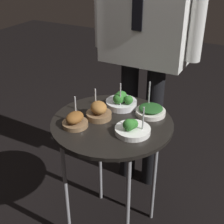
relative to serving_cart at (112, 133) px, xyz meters
The scene contains 7 objects.
serving_cart is the anchor object (origin of this frame).
bowl_broccoli_front_left 0.16m from the serving_cart, 21.15° to the right, with size 0.16×0.16×0.13m.
bowl_broccoli_far_rim 0.18m from the serving_cart, 99.87° to the left, with size 0.16×0.16×0.15m.
bowl_roast_back_left 0.20m from the serving_cart, 138.07° to the right, with size 0.12×0.12×0.13m.
bowl_spinach_back_right 0.22m from the serving_cart, 48.09° to the left, with size 0.15×0.15×0.15m.
bowl_roast_front_center 0.12m from the serving_cart, behind, with size 0.12×0.13×0.14m.
waiter_figure 0.65m from the serving_cart, 95.70° to the left, with size 0.63×0.24×1.71m.
Camera 1 is at (0.59, -1.12, 1.46)m, focal length 50.00 mm.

